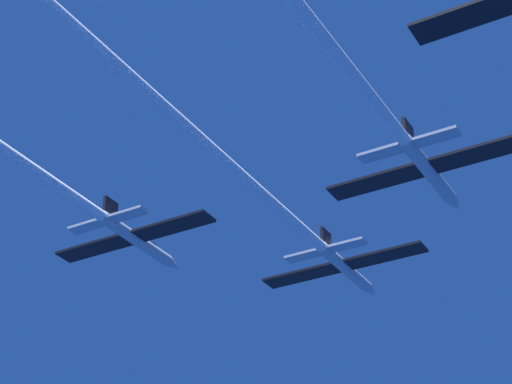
% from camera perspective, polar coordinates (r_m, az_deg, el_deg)
% --- Properties ---
extents(jet_lead, '(16.77, 57.52, 2.78)m').
position_cam_1_polar(jet_lead, '(79.46, 0.14, 0.09)').
color(jet_lead, '#B2BAC6').
extents(jet_right_wing, '(16.77, 58.60, 2.78)m').
position_cam_1_polar(jet_right_wing, '(63.96, 4.68, 8.47)').
color(jet_right_wing, '#B2BAC6').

